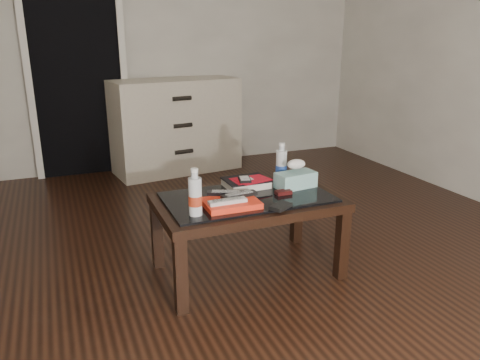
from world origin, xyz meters
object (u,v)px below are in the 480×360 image
at_px(coffee_table, 247,207).
at_px(textbook, 246,183).
at_px(tissue_box, 296,180).
at_px(water_bottle_right, 281,162).
at_px(water_bottle_left, 195,192).
at_px(dresser, 176,126).

xyz_separation_m(coffee_table, textbook, (0.06, 0.16, 0.09)).
height_order(coffee_table, tissue_box, tissue_box).
height_order(coffee_table, textbook, textbook).
distance_m(coffee_table, textbook, 0.19).
bearing_deg(water_bottle_right, water_bottle_left, -152.56).
bearing_deg(water_bottle_right, coffee_table, -149.01).
bearing_deg(tissue_box, textbook, 148.80).
xyz_separation_m(textbook, water_bottle_left, (-0.40, -0.31, 0.10)).
relative_size(coffee_table, dresser, 0.80).
bearing_deg(tissue_box, water_bottle_left, -170.65).
bearing_deg(coffee_table, tissue_box, 7.32).
distance_m(dresser, water_bottle_right, 2.02).
distance_m(dresser, textbook, 2.04).
bearing_deg(water_bottle_right, tissue_box, -79.68).
distance_m(coffee_table, tissue_box, 0.34).
xyz_separation_m(water_bottle_left, water_bottle_right, (0.64, 0.33, 0.00)).
xyz_separation_m(coffee_table, water_bottle_right, (0.30, 0.18, 0.18)).
bearing_deg(textbook, water_bottle_left, -143.43).
xyz_separation_m(water_bottle_left, tissue_box, (0.66, 0.20, -0.07)).
relative_size(water_bottle_right, tissue_box, 1.03).
xyz_separation_m(water_bottle_right, tissue_box, (0.02, -0.14, -0.07)).
bearing_deg(water_bottle_left, coffee_table, 24.20).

